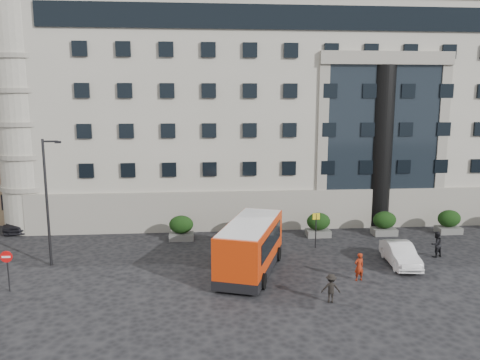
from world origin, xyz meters
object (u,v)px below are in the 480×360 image
object	(u,v)px
bus_stop_sign	(316,224)
no_entry_sign	(7,263)
hedge_a	(181,228)
pedestrian_c	(331,288)
hedge_e	(449,222)
pedestrian_a	(359,267)
street_lamp	(48,198)
red_truck	(39,195)
parked_car_d	(78,207)
hedge_c	(318,224)
minibus	(251,245)
parked_car_c	(22,220)
white_taxi	(400,254)
hedge_d	(384,223)
pedestrian_b	(436,244)
hedge_b	(251,226)

from	to	relation	value
bus_stop_sign	no_entry_sign	world-z (taller)	bus_stop_sign
hedge_a	pedestrian_c	xyz separation A→B (m)	(8.12, -11.63, -0.17)
bus_stop_sign	hedge_e	bearing A→B (deg)	13.92
hedge_e	pedestrian_a	world-z (taller)	hedge_e
street_lamp	no_entry_sign	world-z (taller)	street_lamp
red_truck	parked_car_d	world-z (taller)	red_truck
bus_stop_sign	pedestrian_a	distance (m)	6.24
hedge_c	bus_stop_sign	distance (m)	3.05
minibus	pedestrian_c	size ratio (longest dim) A/B	5.18
hedge_a	parked_car_c	xyz separation A→B (m)	(-13.00, 4.11, -0.24)
red_truck	white_taxi	xyz separation A→B (m)	(27.54, -16.66, -0.84)
street_lamp	hedge_d	bearing A→B (deg)	11.53
hedge_e	no_entry_sign	bearing A→B (deg)	-163.48
hedge_c	parked_car_c	size ratio (longest dim) A/B	0.39
parked_car_d	pedestrian_a	size ratio (longest dim) A/B	3.39
minibus	parked_car_d	xyz separation A→B (m)	(-14.04, 15.18, -0.94)
hedge_a	hedge_e	world-z (taller)	same
street_lamp	hedge_c	bearing A→B (deg)	14.67
hedge_d	pedestrian_b	bearing A→B (deg)	-74.92
hedge_a	hedge_d	world-z (taller)	same
minibus	red_truck	bearing A→B (deg)	156.04
minibus	hedge_d	bearing A→B (deg)	51.56
no_entry_sign	white_taxi	xyz separation A→B (m)	(23.00, 2.24, -0.94)
hedge_c	white_taxi	distance (m)	7.52
hedge_b	pedestrian_c	bearing A→B (deg)	-75.89
hedge_d	pedestrian_a	bearing A→B (deg)	-119.64
street_lamp	no_entry_sign	xyz separation A→B (m)	(-1.06, -4.04, -2.72)
pedestrian_a	pedestrian_c	xyz separation A→B (m)	(-2.42, -2.74, -0.07)
hedge_b	parked_car_c	size ratio (longest dim) A/B	0.39
hedge_e	parked_car_d	size ratio (longest dim) A/B	0.33
pedestrian_c	parked_car_d	bearing A→B (deg)	-39.13
hedge_e	red_truck	size ratio (longest dim) A/B	0.32
hedge_d	bus_stop_sign	world-z (taller)	bus_stop_sign
street_lamp	no_entry_sign	distance (m)	4.98
no_entry_sign	red_truck	distance (m)	19.44
hedge_c	hedge_b	bearing A→B (deg)	180.00
minibus	parked_car_c	size ratio (longest dim) A/B	1.66
bus_stop_sign	pedestrian_a	xyz separation A→B (m)	(1.04, -6.09, -0.90)
bus_stop_sign	parked_car_d	size ratio (longest dim) A/B	0.45
street_lamp	pedestrian_c	xyz separation A→B (m)	(16.06, -6.83, -3.61)
parked_car_d	bus_stop_sign	bearing A→B (deg)	-23.22
no_entry_sign	pedestrian_b	world-z (taller)	no_entry_sign
no_entry_sign	white_taxi	size ratio (longest dim) A/B	0.54
minibus	white_taxi	world-z (taller)	minibus
bus_stop_sign	white_taxi	size ratio (longest dim) A/B	0.59
no_entry_sign	minibus	world-z (taller)	minibus
hedge_a	street_lamp	size ratio (longest dim) A/B	0.23
hedge_b	bus_stop_sign	world-z (taller)	bus_stop_sign
pedestrian_a	red_truck	bearing A→B (deg)	-52.22
hedge_e	bus_stop_sign	xyz separation A→B (m)	(-11.30, -2.80, 0.80)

